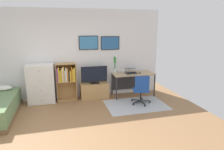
{
  "coord_description": "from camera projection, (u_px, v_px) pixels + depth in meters",
  "views": [
    {
      "loc": [
        -0.17,
        -3.91,
        2.2
      ],
      "look_at": [
        1.28,
        1.5,
        0.87
      ],
      "focal_mm": 33.14,
      "sensor_mm": 36.0,
      "label": 1
    }
  ],
  "objects": [
    {
      "name": "bamboo_vase",
      "position": [
        115.0,
        65.0,
        6.52
      ],
      "size": [
        0.09,
        0.1,
        0.53
      ],
      "color": "silver",
      "rests_on": "desk"
    },
    {
      "name": "office_chair",
      "position": [
        141.0,
        89.0,
        5.85
      ],
      "size": [
        0.58,
        0.57,
        0.86
      ],
      "rotation": [
        0.0,
        0.0,
        -0.24
      ],
      "color": "#232326",
      "rests_on": "ground_plane"
    },
    {
      "name": "ground_plane",
      "position": [
        71.0,
        136.0,
        4.22
      ],
      "size": [
        7.2,
        7.2,
        0.0
      ],
      "primitive_type": "plane",
      "color": "#936B44"
    },
    {
      "name": "wall_back_with_posters",
      "position": [
        63.0,
        55.0,
        6.2
      ],
      "size": [
        6.12,
        0.09,
        2.7
      ],
      "color": "white",
      "rests_on": "ground_plane"
    },
    {
      "name": "dresser",
      "position": [
        41.0,
        84.0,
        5.95
      ],
      "size": [
        0.76,
        0.46,
        1.15
      ],
      "color": "white",
      "rests_on": "ground_plane"
    },
    {
      "name": "tv_stand",
      "position": [
        94.0,
        91.0,
        6.43
      ],
      "size": [
        0.87,
        0.41,
        0.47
      ],
      "color": "tan",
      "rests_on": "ground_plane"
    },
    {
      "name": "area_rug",
      "position": [
        136.0,
        105.0,
        5.91
      ],
      "size": [
        1.7,
        1.2,
        0.01
      ],
      "primitive_type": "cube",
      "color": "#B2B7BC",
      "rests_on": "ground_plane"
    },
    {
      "name": "wine_glass",
      "position": [
        123.0,
        70.0,
        6.38
      ],
      "size": [
        0.07,
        0.07,
        0.18
      ],
      "color": "silver",
      "rests_on": "desk"
    },
    {
      "name": "desk",
      "position": [
        132.0,
        77.0,
        6.64
      ],
      "size": [
        1.31,
        0.6,
        0.74
      ],
      "color": "tan",
      "rests_on": "ground_plane"
    },
    {
      "name": "bookshelf",
      "position": [
        66.0,
        78.0,
        6.15
      ],
      "size": [
        0.58,
        0.3,
        1.13
      ],
      "color": "tan",
      "rests_on": "ground_plane"
    },
    {
      "name": "computer_mouse",
      "position": [
        140.0,
        73.0,
        6.51
      ],
      "size": [
        0.06,
        0.1,
        0.03
      ],
      "primitive_type": "ellipsoid",
      "color": "#262628",
      "rests_on": "desk"
    },
    {
      "name": "laptop",
      "position": [
        131.0,
        71.0,
        6.57
      ],
      "size": [
        0.37,
        0.4,
        0.16
      ],
      "rotation": [
        0.0,
        0.0,
        0.04
      ],
      "color": "#333338",
      "rests_on": "desk"
    },
    {
      "name": "television",
      "position": [
        94.0,
        75.0,
        6.29
      ],
      "size": [
        0.8,
        0.16,
        0.53
      ],
      "color": "black",
      "rests_on": "tv_stand"
    }
  ]
}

